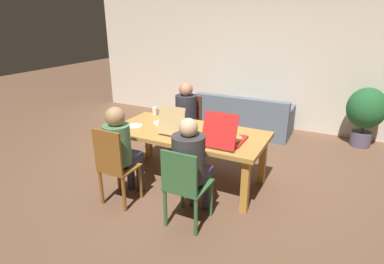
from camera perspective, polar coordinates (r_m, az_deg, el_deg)
The scene contains 17 objects.
ground_plane at distance 4.45m, azimuth -0.59°, elevation -8.64°, with size 20.00×20.00×0.00m, color brown.
back_wall at distance 6.59m, azimuth 11.19°, elevation 14.08°, with size 7.41×0.12×2.94m, color beige.
dining_table at distance 4.17m, azimuth -0.62°, elevation -0.91°, with size 2.05×0.97×0.72m.
chair_0 at distance 5.24m, azimuth -0.63°, elevation 2.10°, with size 0.40×0.40×0.92m.
person_0 at distance 5.06m, azimuth -1.39°, elevation 3.58°, with size 0.34×0.54×1.17m.
chair_1 at distance 3.31m, azimuth -1.37°, elevation -9.60°, with size 0.42×0.45×0.91m.
person_1 at distance 3.33m, azimuth -0.24°, elevation -5.40°, with size 0.35×0.53×1.21m.
chair_2 at distance 3.78m, azimuth -13.97°, elevation -5.86°, with size 0.40×0.38×0.98m.
person_2 at distance 3.80m, azimuth -12.84°, elevation -2.53°, with size 0.31×0.50×1.21m.
pizza_box_0 at distance 4.11m, azimuth -2.45°, elevation 0.74°, with size 0.36×0.46×0.38m.
pizza_box_1 at distance 3.80m, azimuth 6.22°, elevation -1.01°, with size 0.41×0.55×0.41m.
plate_0 at distance 4.40m, azimuth -10.35°, elevation 1.13°, with size 0.21×0.21×0.01m.
plate_1 at distance 4.48m, azimuth -5.43°, elevation 1.75°, with size 0.26×0.26×0.03m.
drinking_glass_0 at distance 4.14m, azimuth 5.66°, elevation 1.00°, with size 0.08×0.08×0.13m, color #DEC564.
drinking_glass_1 at distance 4.83m, azimuth -6.82°, elevation 3.77°, with size 0.07×0.07×0.13m, color silver.
couch at distance 6.19m, azimuth 9.43°, elevation 2.41°, with size 1.78×0.79×0.75m.
potted_plant at distance 6.09m, azimuth 29.15°, elevation 3.35°, with size 0.63×0.63×1.04m.
Camera 1 is at (1.78, -3.45, 2.16)m, focal length 29.26 mm.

